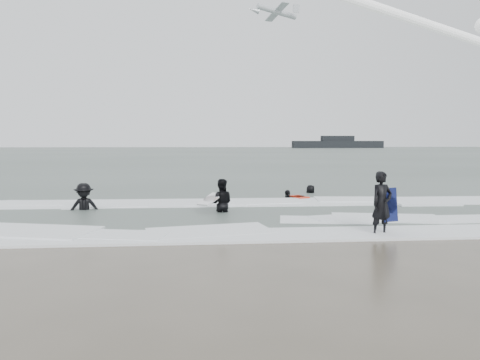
{
  "coord_description": "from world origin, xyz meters",
  "views": [
    {
      "loc": [
        -1.33,
        -13.35,
        2.68
      ],
      "look_at": [
        0.0,
        5.0,
        1.1
      ],
      "focal_mm": 35.0,
      "sensor_mm": 36.0,
      "label": 1
    }
  ],
  "objects": [
    {
      "name": "vessel_horizon",
      "position": [
        42.04,
        139.06,
        1.5
      ],
      "size": [
        29.63,
        5.29,
        4.02
      ],
      "color": "black",
      "rests_on": "ground"
    },
    {
      "name": "ground",
      "position": [
        0.0,
        0.0,
        0.0
      ],
      "size": [
        320.0,
        320.0,
        0.0
      ],
      "primitive_type": "plane",
      "color": "brown",
      "rests_on": "ground"
    },
    {
      "name": "surfer_wading",
      "position": [
        -0.79,
        3.66,
        0.0
      ],
      "size": [
        0.94,
        0.76,
        1.81
      ],
      "primitive_type": "imported",
      "rotation": [
        0.0,
        0.0,
        3.06
      ],
      "color": "black",
      "rests_on": "ground"
    },
    {
      "name": "airshow_jet",
      "position": [
        27.94,
        56.61,
        20.63
      ],
      "size": [
        41.64,
        17.26,
        7.26
      ],
      "color": "silver",
      "rests_on": "ground"
    },
    {
      "name": "surfer_centre",
      "position": [
        3.57,
        -0.69,
        0.0
      ],
      "size": [
        0.77,
        0.63,
        1.83
      ],
      "primitive_type": "imported",
      "rotation": [
        0.0,
        0.0,
        0.33
      ],
      "color": "black",
      "rests_on": "ground"
    },
    {
      "name": "surfer_right_near",
      "position": [
        2.38,
        7.62,
        0.0
      ],
      "size": [
        0.8,
        0.98,
        1.56
      ],
      "primitive_type": "imported",
      "rotation": [
        0.0,
        0.0,
        -2.12
      ],
      "color": "black",
      "rests_on": "ground"
    },
    {
      "name": "surfer_breaker",
      "position": [
        -5.91,
        4.38,
        0.0
      ],
      "size": [
        1.35,
        0.93,
        1.92
      ],
      "primitive_type": "imported",
      "rotation": [
        0.0,
        0.0,
        0.18
      ],
      "color": "black",
      "rests_on": "ground"
    },
    {
      "name": "surf_foam",
      "position": [
        0.0,
        3.7,
        0.04
      ],
      "size": [
        30.03,
        9.06,
        0.09
      ],
      "color": "white",
      "rests_on": "ground"
    },
    {
      "name": "bodyboards",
      "position": [
        1.82,
        3.48,
        0.5
      ],
      "size": [
        5.79,
        8.71,
        1.25
      ],
      "color": "#0D1341",
      "rests_on": "ground"
    },
    {
      "name": "sea",
      "position": [
        0.0,
        80.0,
        0.06
      ],
      "size": [
        320.0,
        320.0,
        0.0
      ],
      "primitive_type": "plane",
      "color": "#47544C",
      "rests_on": "ground"
    },
    {
      "name": "surfer_right_far",
      "position": [
        3.85,
        9.43,
        0.0
      ],
      "size": [
        0.9,
        0.92,
        1.6
      ],
      "primitive_type": "imported",
      "rotation": [
        0.0,
        0.0,
        -2.3
      ],
      "color": "black",
      "rests_on": "ground"
    }
  ]
}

